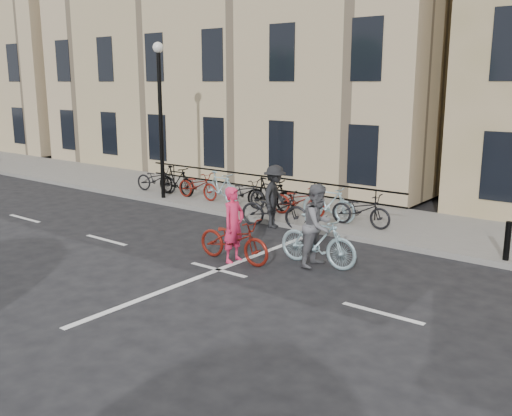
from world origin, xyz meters
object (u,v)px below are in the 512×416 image
Objects in this scene: lamp_post at (160,101)px; cyclist_pink at (234,236)px; cyclist_grey at (318,233)px; cyclist_dark at (275,203)px.

lamp_post is 7.90m from cyclist_pink.
cyclist_grey is 0.92× the size of cyclist_dark.
cyclist_dark reaches higher than cyclist_pink.
cyclist_dark is (5.21, -0.50, -2.77)m from lamp_post.
cyclist_pink is 1.96m from cyclist_grey.
cyclist_grey is (1.72, 0.93, 0.16)m from cyclist_pink.
lamp_post is 2.45× the size of cyclist_dark.
cyclist_pink is 3.39m from cyclist_dark.
cyclist_dark is (-2.87, 2.26, -0.06)m from cyclist_grey.
lamp_post is at bearing 69.09° from cyclist_dark.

